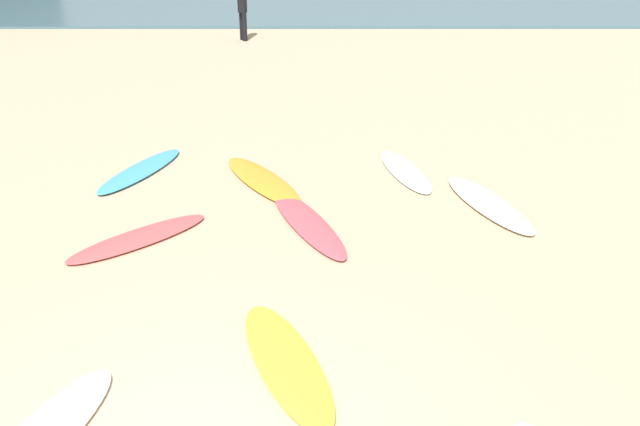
# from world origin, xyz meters

# --- Properties ---
(surfboard_1) EXTENTS (1.39, 2.40, 0.08)m
(surfboard_1) POSITION_xyz_m (0.89, 4.57, 0.04)
(surfboard_1) COLOR #DB4F5B
(surfboard_1) RESTS_ON ground_plane
(surfboard_2) EXTENTS (1.31, 2.23, 0.07)m
(surfboard_2) POSITION_xyz_m (0.73, 1.41, 0.04)
(surfboard_2) COLOR yellow
(surfboard_2) RESTS_ON ground_plane
(surfboard_3) EXTENTS (1.29, 2.20, 0.08)m
(surfboard_3) POSITION_xyz_m (-1.89, 6.53, 0.04)
(surfboard_3) COLOR #429FDD
(surfboard_3) RESTS_ON ground_plane
(surfboard_4) EXTENTS (1.26, 2.27, 0.08)m
(surfboard_4) POSITION_xyz_m (3.55, 5.20, 0.04)
(surfboard_4) COLOR beige
(surfboard_4) RESTS_ON ground_plane
(surfboard_5) EXTENTS (1.67, 2.30, 0.08)m
(surfboard_5) POSITION_xyz_m (0.15, 6.11, 0.04)
(surfboard_5) COLOR orange
(surfboard_5) RESTS_ON ground_plane
(surfboard_8) EXTENTS (0.96, 2.04, 0.06)m
(surfboard_8) POSITION_xyz_m (2.47, 6.53, 0.03)
(surfboard_8) COLOR white
(surfboard_8) RESTS_ON ground_plane
(surfboard_9) EXTENTS (1.86, 1.79, 0.07)m
(surfboard_9) POSITION_xyz_m (-1.36, 4.10, 0.04)
(surfboard_9) COLOR #DA5253
(surfboard_9) RESTS_ON ground_plane
(beachgoer_near) EXTENTS (0.38, 0.38, 1.74)m
(beachgoer_near) POSITION_xyz_m (-1.25, 17.31, 0.97)
(beachgoer_near) COLOR black
(beachgoer_near) RESTS_ON ground_plane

